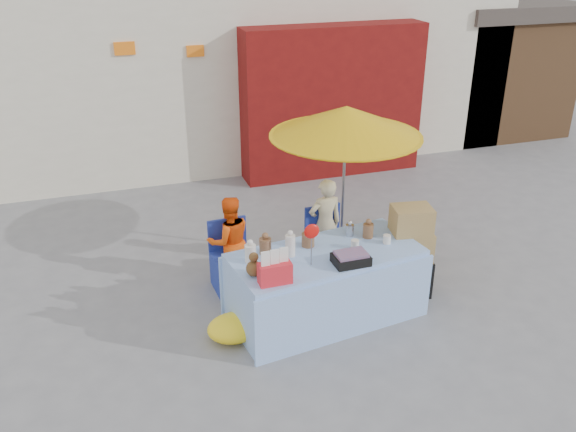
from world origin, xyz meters
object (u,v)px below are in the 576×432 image
object	(u,v)px
vendor_beige	(325,224)
umbrella	(346,122)
vendor_orange	(230,241)
chair_left	(233,269)
market_table	(325,284)
chair_right	(328,254)
box_stack	(409,254)

from	to	relation	value
vendor_beige	umbrella	bearing A→B (deg)	-156.55
vendor_beige	umbrella	world-z (taller)	umbrella
vendor_orange	vendor_beige	world-z (taller)	vendor_beige
chair_left	vendor_beige	size ratio (longest dim) A/B	0.69
chair_left	vendor_beige	bearing A→B (deg)	3.01
chair_left	vendor_orange	distance (m)	0.35
market_table	chair_right	world-z (taller)	market_table
vendor_beige	box_stack	size ratio (longest dim) A/B	1.08
market_table	box_stack	size ratio (longest dim) A/B	1.98
market_table	vendor_beige	size ratio (longest dim) A/B	1.84
box_stack	chair_left	bearing A→B (deg)	158.83
chair_left	chair_right	size ratio (longest dim) A/B	1.00
vendor_beige	box_stack	distance (m)	1.15
vendor_beige	vendor_orange	bearing A→B (deg)	-3.11
chair_left	chair_right	bearing A→B (deg)	-3.11
vendor_beige	chair_right	bearing A→B (deg)	86.52
market_table	vendor_orange	xyz separation A→B (m)	(-0.84, 1.06, 0.15)
box_stack	chair_right	bearing A→B (deg)	133.37
vendor_orange	box_stack	size ratio (longest dim) A/B	1.01
chair_left	vendor_beige	world-z (taller)	vendor_beige
market_table	vendor_beige	bearing A→B (deg)	61.02
umbrella	vendor_orange	bearing A→B (deg)	-174.47
market_table	umbrella	size ratio (longest dim) A/B	1.08
chair_left	umbrella	xyz separation A→B (m)	(1.55, 0.28, 1.64)
vendor_orange	umbrella	bearing A→B (deg)	-177.59
umbrella	box_stack	bearing A→B (deg)	-68.15
chair_right	umbrella	bearing A→B (deg)	40.26
market_table	umbrella	xyz separation A→B (m)	(0.71, 1.21, 1.47)
vendor_beige	chair_left	bearing A→B (deg)	3.01
market_table	chair_left	xyz separation A→B (m)	(-0.84, 0.93, -0.17)
market_table	chair_left	size ratio (longest dim) A/B	2.66
vendor_beige	box_stack	xyz separation A→B (m)	(0.72, -0.90, -0.09)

